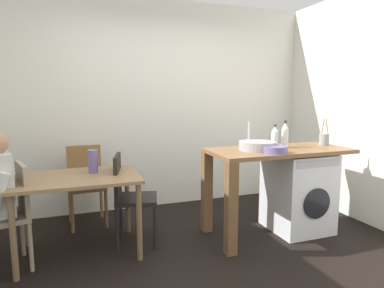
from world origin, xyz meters
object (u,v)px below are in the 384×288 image
Objects in this scene: dining_table at (78,187)px; mixing_bowl at (275,149)px; bottle_squat_brown at (285,135)px; chair_opposite at (129,194)px; chair_spare_by_wall at (86,180)px; washing_machine at (298,191)px; bottle_tall_green at (275,137)px; utensil_crock at (324,139)px; vase at (93,161)px; chair_person_seat at (10,210)px.

dining_table is 1.90m from mixing_bowl.
dining_table is 3.80× the size of bottle_squat_brown.
chair_opposite is 0.80m from chair_spare_by_wall.
washing_machine is at bearing 93.90° from chair_opposite.
bottle_tall_green reaches higher than chair_spare_by_wall.
chair_opposite reaches higher than washing_machine.
utensil_crock reaches higher than chair_spare_by_wall.
mixing_bowl is at bearing 141.64° from chair_spare_by_wall.
vase is at bearing 172.00° from bottle_tall_green.
washing_machine reaches higher than dining_table.
bottle_tall_green is at bearing -8.00° from vase.
bottle_squat_brown is (1.65, -0.23, 0.54)m from chair_opposite.
chair_opposite is at bearing 114.70° from chair_spare_by_wall.
bottle_tall_green is at bearing 166.66° from washing_machine.
dining_table is at bearing -98.98° from chair_person_seat.
bottle_squat_brown reaches higher than chair_person_seat.
dining_table is at bearing 176.24° from utensil_crock.
bottle_squat_brown reaches higher than chair_spare_by_wall.
dining_table is 2.04m from bottle_tall_green.
utensil_crock is (3.19, -0.10, 0.48)m from chair_person_seat.
bottle_squat_brown is 1.30× the size of vase.
vase is (-0.33, 0.03, 0.34)m from chair_opposite.
chair_spare_by_wall is (0.64, 0.85, 0.00)m from chair_person_seat.
chair_person_seat is 1.00× the size of chair_spare_by_wall.
dining_table is at bearing -146.31° from vase.
washing_machine is at bearing -110.08° from chair_person_seat.
washing_machine is at bearing -13.34° from bottle_tall_green.
chair_person_seat is 4.05× the size of vase.
bottle_tall_green is 1.05× the size of mixing_bowl.
mixing_bowl reaches higher than vase.
chair_person_seat is 3.75× the size of mixing_bowl.
utensil_crock is at bearing -6.26° from vase.
chair_spare_by_wall is 2.40m from washing_machine.
mixing_bowl reaches higher than dining_table.
chair_person_seat is 3.00× the size of utensil_crock.
dining_table is 0.50m from chair_opposite.
utensil_crock is at bearing 16.97° from mixing_bowl.
bottle_squat_brown reaches higher than bottle_tall_green.
chair_opposite is 1.00× the size of chair_spare_by_wall.
washing_machine is at bearing -5.66° from dining_table.
chair_spare_by_wall is at bearing -138.48° from chair_opposite.
chair_spare_by_wall is at bearing 159.61° from utensil_crock.
mixing_bowl is (1.83, -0.42, 0.31)m from dining_table.
dining_table is 1.22× the size of chair_person_seat.
chair_opposite is at bearing -99.04° from chair_person_seat.
chair_opposite is at bearing -5.77° from vase.
utensil_crock reaches higher than mixing_bowl.
utensil_crock is at bearing 8.10° from washing_machine.
bottle_tall_green is (2.00, -0.16, 0.39)m from dining_table.
vase is (0.05, -0.67, 0.34)m from chair_spare_by_wall.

